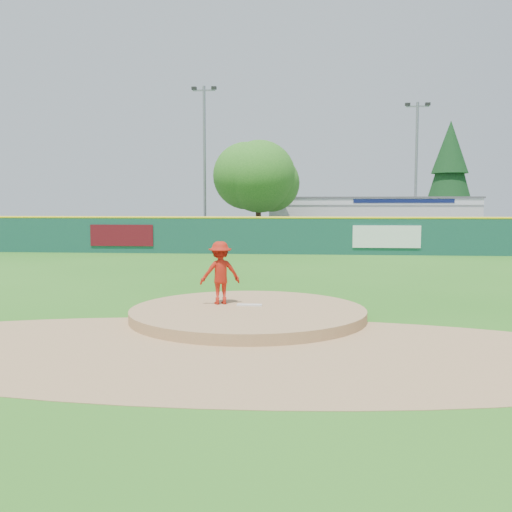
# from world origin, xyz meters

# --- Properties ---
(ground) EXTENTS (120.00, 120.00, 0.00)m
(ground) POSITION_xyz_m (0.00, 0.00, 0.00)
(ground) COLOR #286B19
(ground) RESTS_ON ground
(pitchers_mound) EXTENTS (5.50, 5.50, 0.50)m
(pitchers_mound) POSITION_xyz_m (0.00, 0.00, 0.00)
(pitchers_mound) COLOR #9E774C
(pitchers_mound) RESTS_ON ground
(pitching_rubber) EXTENTS (0.60, 0.15, 0.04)m
(pitching_rubber) POSITION_xyz_m (0.00, 0.30, 0.27)
(pitching_rubber) COLOR white
(pitching_rubber) RESTS_ON pitchers_mound
(infield_dirt_arc) EXTENTS (15.40, 15.40, 0.01)m
(infield_dirt_arc) POSITION_xyz_m (0.00, -3.00, 0.01)
(infield_dirt_arc) COLOR #9E774C
(infield_dirt_arc) RESTS_ON ground
(parking_lot) EXTENTS (44.00, 16.00, 0.02)m
(parking_lot) POSITION_xyz_m (0.00, 27.00, 0.01)
(parking_lot) COLOR #38383A
(parking_lot) RESTS_ON ground
(pitcher) EXTENTS (1.13, 0.89, 1.53)m
(pitcher) POSITION_xyz_m (-0.74, 0.51, 1.01)
(pitcher) COLOR #A91B0E
(pitcher) RESTS_ON pitchers_mound
(van) EXTENTS (4.99, 2.89, 1.31)m
(van) POSITION_xyz_m (3.75, 21.83, 0.67)
(van) COLOR white
(van) RESTS_ON parking_lot
(pool_building_grp) EXTENTS (15.20, 8.20, 3.31)m
(pool_building_grp) POSITION_xyz_m (6.00, 31.99, 1.66)
(pool_building_grp) COLOR silver
(pool_building_grp) RESTS_ON ground
(fence_banners) EXTENTS (18.21, 0.04, 1.20)m
(fence_banners) POSITION_xyz_m (-1.76, 17.92, 1.00)
(fence_banners) COLOR maroon
(fence_banners) RESTS_ON ground
(playground_slide) EXTENTS (0.94, 2.64, 1.46)m
(playground_slide) POSITION_xyz_m (-12.88, 24.22, 0.74)
(playground_slide) COLOR blue
(playground_slide) RESTS_ON ground
(outfield_fence) EXTENTS (40.00, 0.14, 2.07)m
(outfield_fence) POSITION_xyz_m (0.00, 18.00, 1.09)
(outfield_fence) COLOR #16473C
(outfield_fence) RESTS_ON ground
(deciduous_tree) EXTENTS (5.60, 5.60, 7.36)m
(deciduous_tree) POSITION_xyz_m (-2.00, 25.00, 4.55)
(deciduous_tree) COLOR #382314
(deciduous_tree) RESTS_ON ground
(conifer_tree) EXTENTS (4.40, 4.40, 9.50)m
(conifer_tree) POSITION_xyz_m (13.00, 36.00, 5.54)
(conifer_tree) COLOR #382314
(conifer_tree) RESTS_ON ground
(light_pole_left) EXTENTS (1.75, 0.25, 11.00)m
(light_pole_left) POSITION_xyz_m (-6.00, 27.00, 6.05)
(light_pole_left) COLOR gray
(light_pole_left) RESTS_ON ground
(light_pole_right) EXTENTS (1.75, 0.25, 10.00)m
(light_pole_right) POSITION_xyz_m (9.00, 29.00, 5.54)
(light_pole_right) COLOR gray
(light_pole_right) RESTS_ON ground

